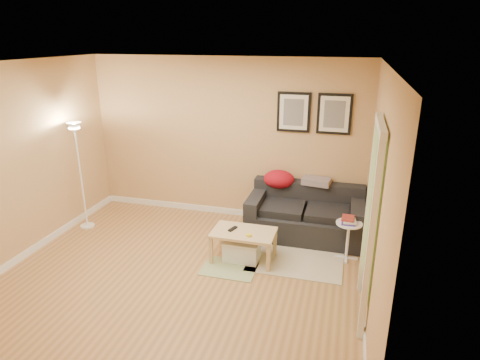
{
  "coord_description": "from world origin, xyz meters",
  "views": [
    {
      "loc": [
        1.92,
        -4.19,
        2.89
      ],
      "look_at": [
        0.55,
        0.85,
        1.05
      ],
      "focal_mm": 30.8,
      "sensor_mm": 36.0,
      "label": 1
    }
  ],
  "objects_px": {
    "coffee_table": "(244,245)",
    "side_table": "(348,241)",
    "book_stack": "(349,220)",
    "sofa": "(305,213)",
    "storage_bin": "(242,250)",
    "floor_lamp": "(81,179)"
  },
  "relations": [
    {
      "from": "storage_bin",
      "to": "side_table",
      "type": "distance_m",
      "value": 1.43
    },
    {
      "from": "coffee_table",
      "to": "floor_lamp",
      "type": "distance_m",
      "value": 2.75
    },
    {
      "from": "sofa",
      "to": "side_table",
      "type": "relative_size",
      "value": 3.18
    },
    {
      "from": "sofa",
      "to": "storage_bin",
      "type": "distance_m",
      "value": 1.22
    },
    {
      "from": "coffee_table",
      "to": "book_stack",
      "type": "distance_m",
      "value": 1.44
    },
    {
      "from": "side_table",
      "to": "book_stack",
      "type": "distance_m",
      "value": 0.31
    },
    {
      "from": "storage_bin",
      "to": "coffee_table",
      "type": "bearing_deg",
      "value": 40.09
    },
    {
      "from": "coffee_table",
      "to": "floor_lamp",
      "type": "height_order",
      "value": "floor_lamp"
    },
    {
      "from": "book_stack",
      "to": "floor_lamp",
      "type": "height_order",
      "value": "floor_lamp"
    },
    {
      "from": "coffee_table",
      "to": "storage_bin",
      "type": "height_order",
      "value": "coffee_table"
    },
    {
      "from": "coffee_table",
      "to": "side_table",
      "type": "bearing_deg",
      "value": 5.27
    },
    {
      "from": "coffee_table",
      "to": "side_table",
      "type": "relative_size",
      "value": 1.58
    },
    {
      "from": "sofa",
      "to": "floor_lamp",
      "type": "distance_m",
      "value": 3.46
    },
    {
      "from": "side_table",
      "to": "floor_lamp",
      "type": "bearing_deg",
      "value": -178.98
    },
    {
      "from": "sofa",
      "to": "floor_lamp",
      "type": "bearing_deg",
      "value": -169.77
    },
    {
      "from": "sofa",
      "to": "side_table",
      "type": "distance_m",
      "value": 0.84
    },
    {
      "from": "sofa",
      "to": "storage_bin",
      "type": "xyz_separation_m",
      "value": [
        -0.73,
        -0.95,
        -0.23
      ]
    },
    {
      "from": "side_table",
      "to": "floor_lamp",
      "type": "relative_size",
      "value": 0.32
    },
    {
      "from": "book_stack",
      "to": "coffee_table",
      "type": "bearing_deg",
      "value": -168.49
    },
    {
      "from": "coffee_table",
      "to": "sofa",
      "type": "bearing_deg",
      "value": 41.69
    },
    {
      "from": "coffee_table",
      "to": "floor_lamp",
      "type": "bearing_deg",
      "value": 162.01
    },
    {
      "from": "side_table",
      "to": "floor_lamp",
      "type": "distance_m",
      "value": 4.06
    }
  ]
}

